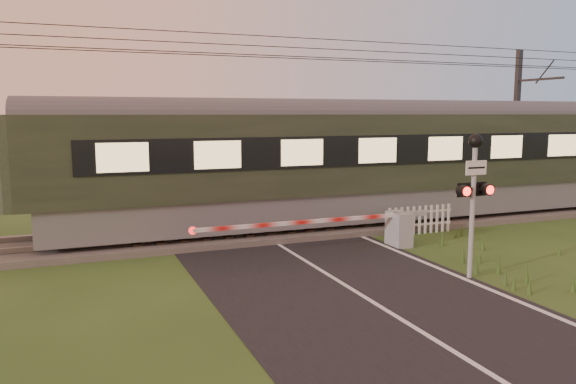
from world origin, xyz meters
name	(u,v)px	position (x,y,z in m)	size (l,w,h in m)	color
ground	(359,295)	(0.00, 0.00, 0.00)	(160.00, 160.00, 0.00)	#28441A
road	(366,298)	(0.02, -0.23, 0.01)	(6.00, 140.00, 0.03)	black
track_bed	(260,232)	(0.00, 6.50, 0.07)	(140.00, 3.40, 0.39)	#47423D
overhead_wires	(259,48)	(0.00, 6.50, 5.72)	(120.00, 0.62, 0.62)	black
boom_gate	(387,228)	(2.80, 3.46, 0.56)	(6.94, 0.76, 1.01)	gray
crossing_signal	(474,180)	(2.95, 0.12, 2.29)	(0.85, 0.35, 3.33)	gray
picket_fence	(420,220)	(4.67, 4.60, 0.45)	(2.42, 0.07, 0.90)	silver
catenary_mast	(517,124)	(12.32, 8.72, 3.35)	(0.20, 2.45, 6.42)	#2D2D30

